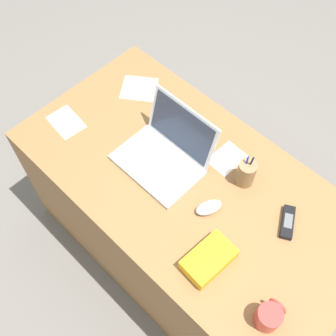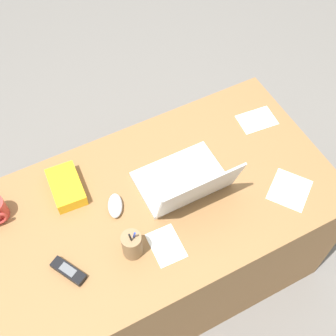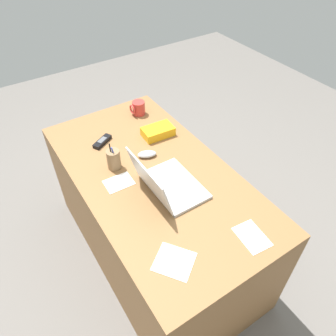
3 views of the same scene
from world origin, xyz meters
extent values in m
plane|color=slate|center=(0.00, 0.00, 0.00)|extent=(6.00, 6.00, 0.00)
cube|color=olive|center=(0.00, 0.00, 0.37)|extent=(1.49, 0.78, 0.74)
cube|color=silver|center=(-0.14, -0.04, 0.75)|extent=(0.35, 0.23, 0.02)
cube|color=silver|center=(-0.14, -0.02, 0.76)|extent=(0.29, 0.12, 0.00)
cube|color=silver|center=(-0.14, -0.11, 0.76)|extent=(0.10, 0.05, 0.00)
cube|color=silver|center=(-0.14, 0.10, 0.87)|extent=(0.34, 0.06, 0.22)
cube|color=#283347|center=(-0.14, 0.10, 0.87)|extent=(0.31, 0.05, 0.19)
ellipsoid|color=silver|center=(0.14, -0.04, 0.76)|extent=(0.09, 0.12, 0.03)
cylinder|color=#C63833|center=(0.56, -0.22, 0.79)|extent=(0.08, 0.08, 0.09)
torus|color=#C63833|center=(0.56, -0.18, 0.79)|extent=(0.07, 0.01, 0.07)
cube|color=black|center=(0.40, 0.12, 0.75)|extent=(0.11, 0.14, 0.02)
cube|color=#595B60|center=(0.40, 0.12, 0.77)|extent=(0.06, 0.07, 0.00)
cylinder|color=olive|center=(0.16, 0.15, 0.80)|extent=(0.07, 0.07, 0.12)
cylinder|color=#1933B2|center=(0.15, 0.15, 0.83)|extent=(0.02, 0.03, 0.13)
cylinder|color=black|center=(0.16, 0.16, 0.84)|extent=(0.02, 0.01, 0.14)
cube|color=#F2AD19|center=(0.28, -0.21, 0.77)|extent=(0.13, 0.20, 0.06)
cube|color=white|center=(0.04, 0.19, 0.74)|extent=(0.12, 0.15, 0.00)
cube|color=white|center=(-0.60, -0.16, 0.74)|extent=(0.17, 0.13, 0.00)
cube|color=white|center=(-0.51, 0.20, 0.74)|extent=(0.22, 0.21, 0.00)
camera|label=1|loc=(0.55, -0.68, 2.22)|focal=44.93mm
camera|label=2|loc=(0.36, 0.81, 2.30)|focal=48.24mm
camera|label=3|loc=(-1.11, 0.62, 1.97)|focal=34.41mm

